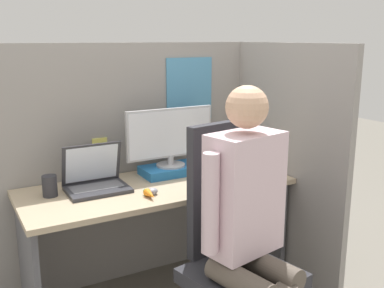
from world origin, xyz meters
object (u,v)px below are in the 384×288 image
Objects in this scene: carrot_toy at (150,195)px; office_chair at (233,241)px; pen_cup at (50,186)px; monitor at (170,136)px; paper_box at (171,170)px; stapler at (243,160)px; laptop at (96,181)px; person at (249,214)px.

office_chair is (0.28, -0.35, -0.18)m from carrot_toy.
carrot_toy is at bearing 128.22° from office_chair.
monitor is at bearing 3.81° from pen_cup.
pen_cup reaches higher than paper_box.
office_chair is (-0.52, -0.66, -0.18)m from stapler.
monitor reaches higher than laptop.
pen_cup is (-0.44, 0.29, 0.03)m from carrot_toy.
pen_cup is (-1.24, -0.02, 0.03)m from stapler.
laptop is at bearing 119.47° from person.
monitor is at bearing 90.00° from paper_box.
stapler is at bearing -3.61° from monitor.
pen_cup is (-0.73, -0.05, -0.18)m from monitor.
monitor is 0.49m from carrot_toy.
laptop is 2.92× the size of pen_cup.
pen_cup is at bearing 147.19° from carrot_toy.
person is at bearing -123.91° from stapler.
monitor is 0.75m from pen_cup.
laptop is (-0.49, -0.06, 0.02)m from paper_box.
stapler is 0.86m from carrot_toy.
pen_cup is at bearing 130.40° from person.
stapler is at bearing 0.73° from pen_cup.
paper_box is at bearing 7.31° from laptop.
monitor reaches higher than carrot_toy.
paper_box is 0.71m from office_chair.
monitor is at bearing 89.66° from office_chair.
office_chair reaches higher than carrot_toy.
person is at bearing -49.60° from pen_cup.
monitor reaches higher than pen_cup.
monitor is 0.42× the size of person.
laptop is 0.91m from person.
office_chair is at bearing -52.31° from laptop.
laptop is 0.82m from office_chair.
person reaches higher than paper_box.
laptop is at bearing 127.69° from office_chair.
person is (-0.56, -0.83, 0.02)m from stapler.
laptop is 2.77× the size of carrot_toy.
pen_cup reaches higher than stapler.
person is at bearing -101.34° from office_chair.
laptop is at bearing -172.36° from monitor.
carrot_toy is 0.49m from office_chair.
pen_cup is at bearing -176.41° from paper_box.
monitor is 0.56m from stapler.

